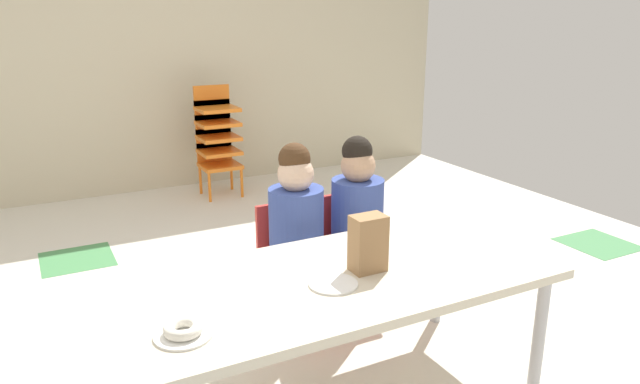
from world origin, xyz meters
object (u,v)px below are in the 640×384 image
at_px(craft_table, 307,292).
at_px(paper_plate_near_edge, 183,335).
at_px(seated_child_near_camera, 295,220).
at_px(paper_bag_brown, 368,243).
at_px(seated_child_middle_seat, 356,209).
at_px(paper_plate_center_table, 333,284).
at_px(kid_chair_orange_stack, 217,135).
at_px(donut_powdered_on_plate, 183,329).

bearing_deg(craft_table, paper_plate_near_edge, -161.70).
height_order(craft_table, seated_child_near_camera, seated_child_near_camera).
bearing_deg(paper_plate_near_edge, paper_bag_brown, 11.21).
xyz_separation_m(seated_child_middle_seat, paper_plate_center_table, (-0.50, -0.68, -0.00)).
bearing_deg(kid_chair_orange_stack, paper_plate_near_edge, -109.69).
bearing_deg(kid_chair_orange_stack, seated_child_near_camera, -98.90).
height_order(craft_table, donut_powdered_on_plate, donut_powdered_on_plate).
distance_m(craft_table, seated_child_near_camera, 0.66).
relative_size(paper_bag_brown, paper_plate_near_edge, 1.22).
distance_m(seated_child_middle_seat, donut_powdered_on_plate, 1.33).
height_order(seated_child_near_camera, paper_plate_center_table, seated_child_near_camera).
relative_size(seated_child_middle_seat, kid_chair_orange_stack, 1.00).
bearing_deg(seated_child_near_camera, kid_chair_orange_stack, 81.10).
bearing_deg(seated_child_middle_seat, seated_child_near_camera, 180.00).
bearing_deg(paper_plate_center_table, paper_bag_brown, 16.15).
xyz_separation_m(craft_table, donut_powdered_on_plate, (-0.50, -0.17, 0.07)).
bearing_deg(seated_child_middle_seat, craft_table, -133.33).
xyz_separation_m(paper_bag_brown, paper_plate_near_edge, (-0.75, -0.15, -0.11)).
distance_m(seated_child_near_camera, donut_powdered_on_plate, 1.07).
bearing_deg(seated_child_near_camera, paper_bag_brown, -89.16).
relative_size(seated_child_middle_seat, paper_plate_near_edge, 5.10).
xyz_separation_m(seated_child_near_camera, paper_plate_center_table, (-0.17, -0.68, -0.00)).
bearing_deg(seated_child_middle_seat, kid_chair_orange_stack, 89.36).
relative_size(kid_chair_orange_stack, paper_plate_near_edge, 5.11).
bearing_deg(seated_child_near_camera, seated_child_middle_seat, 0.00).
height_order(paper_bag_brown, donut_powdered_on_plate, paper_bag_brown).
bearing_deg(paper_plate_near_edge, seated_child_near_camera, 46.25).
xyz_separation_m(paper_bag_brown, paper_plate_center_table, (-0.18, -0.05, -0.11)).
distance_m(paper_plate_near_edge, paper_plate_center_table, 0.58).
height_order(paper_bag_brown, paper_plate_near_edge, paper_bag_brown).
bearing_deg(craft_table, paper_plate_center_table, -43.99).
height_order(paper_plate_near_edge, donut_powdered_on_plate, donut_powdered_on_plate).
height_order(craft_table, kid_chair_orange_stack, kid_chair_orange_stack).
bearing_deg(paper_plate_near_edge, kid_chair_orange_stack, 70.31).
bearing_deg(paper_bag_brown, kid_chair_orange_stack, 83.16).
bearing_deg(paper_plate_center_table, seated_child_middle_seat, 53.40).
height_order(craft_table, paper_plate_near_edge, paper_plate_near_edge).
xyz_separation_m(craft_table, paper_plate_near_edge, (-0.50, -0.17, 0.05)).
height_order(seated_child_middle_seat, kid_chair_orange_stack, seated_child_middle_seat).
relative_size(seated_child_near_camera, donut_powdered_on_plate, 7.59).
relative_size(craft_table, paper_plate_near_edge, 10.64).
bearing_deg(paper_bag_brown, paper_plate_near_edge, -168.79).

